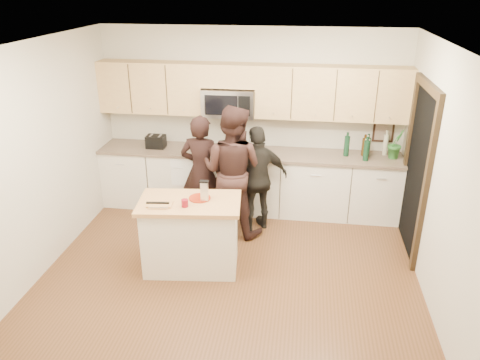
# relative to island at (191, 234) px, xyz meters

# --- Properties ---
(floor) EXTENTS (4.50, 4.50, 0.00)m
(floor) POSITION_rel_island_xyz_m (0.49, -0.00, -0.45)
(floor) COLOR brown
(floor) RESTS_ON ground
(room_shell) EXTENTS (4.52, 4.02, 2.71)m
(room_shell) POSITION_rel_island_xyz_m (0.49, -0.00, 1.28)
(room_shell) COLOR #BCB5A0
(room_shell) RESTS_ON ground
(back_cabinetry) EXTENTS (4.50, 0.66, 0.94)m
(back_cabinetry) POSITION_rel_island_xyz_m (0.49, 1.69, 0.02)
(back_cabinetry) COLOR silver
(back_cabinetry) RESTS_ON ground
(upper_cabinetry) EXTENTS (4.50, 0.33, 0.75)m
(upper_cabinetry) POSITION_rel_island_xyz_m (0.52, 1.83, 1.39)
(upper_cabinetry) COLOR tan
(upper_cabinetry) RESTS_ON ground
(microwave) EXTENTS (0.76, 0.41, 0.40)m
(microwave) POSITION_rel_island_xyz_m (0.18, 1.80, 1.20)
(microwave) COLOR silver
(microwave) RESTS_ON ground
(doorway) EXTENTS (0.06, 1.25, 2.20)m
(doorway) POSITION_rel_island_xyz_m (2.72, 0.90, 0.70)
(doorway) COLOR black
(doorway) RESTS_ON ground
(framed_picture) EXTENTS (0.30, 0.03, 0.38)m
(framed_picture) POSITION_rel_island_xyz_m (2.44, 1.98, 0.83)
(framed_picture) COLOR black
(framed_picture) RESTS_ON ground
(dish_towel) EXTENTS (0.34, 0.60, 0.48)m
(dish_towel) POSITION_rel_island_xyz_m (-0.46, 1.50, 0.35)
(dish_towel) COLOR white
(dish_towel) RESTS_ON ground
(island) EXTENTS (1.27, 0.83, 0.90)m
(island) POSITION_rel_island_xyz_m (0.00, 0.00, 0.00)
(island) COLOR silver
(island) RESTS_ON ground
(red_plate) EXTENTS (0.26, 0.26, 0.02)m
(red_plate) POSITION_rel_island_xyz_m (0.11, 0.09, 0.45)
(red_plate) COLOR maroon
(red_plate) RESTS_ON island
(box_grater) EXTENTS (0.10, 0.06, 0.24)m
(box_grater) POSITION_rel_island_xyz_m (0.18, 0.03, 0.59)
(box_grater) COLOR silver
(box_grater) RESTS_ON red_plate
(drink_glass) EXTENTS (0.08, 0.08, 0.09)m
(drink_glass) POSITION_rel_island_xyz_m (-0.02, -0.14, 0.49)
(drink_glass) COLOR maroon
(drink_glass) RESTS_ON island
(cutting_board) EXTENTS (0.31, 0.21, 0.02)m
(cutting_board) POSITION_rel_island_xyz_m (-0.32, -0.14, 0.45)
(cutting_board) COLOR tan
(cutting_board) RESTS_ON island
(tongs) EXTENTS (0.27, 0.06, 0.02)m
(tongs) POSITION_rel_island_xyz_m (-0.34, -0.15, 0.47)
(tongs) COLOR black
(tongs) RESTS_ON cutting_board
(knife) EXTENTS (0.22, 0.04, 0.01)m
(knife) POSITION_rel_island_xyz_m (-0.30, -0.26, 0.47)
(knife) COLOR silver
(knife) RESTS_ON cutting_board
(toaster) EXTENTS (0.28, 0.20, 0.19)m
(toaster) POSITION_rel_island_xyz_m (-0.92, 1.67, 0.58)
(toaster) COLOR black
(toaster) RESTS_ON back_cabinetry
(bottle_cluster) EXTENTS (0.64, 0.36, 0.37)m
(bottle_cluster) POSITION_rel_island_xyz_m (2.18, 1.71, 0.66)
(bottle_cluster) COLOR black
(bottle_cluster) RESTS_ON back_cabinetry
(orchid) EXTENTS (0.31, 0.30, 0.43)m
(orchid) POSITION_rel_island_xyz_m (2.59, 1.72, 0.70)
(orchid) COLOR #2C6829
(orchid) RESTS_ON back_cabinetry
(woman_left) EXTENTS (0.63, 0.45, 1.63)m
(woman_left) POSITION_rel_island_xyz_m (-0.11, 1.13, 0.36)
(woman_left) COLOR black
(woman_left) RESTS_ON ground
(woman_center) EXTENTS (1.04, 0.91, 1.82)m
(woman_center) POSITION_rel_island_xyz_m (0.36, 0.97, 0.46)
(woman_center) COLOR black
(woman_center) RESTS_ON ground
(woman_right) EXTENTS (0.95, 0.75, 1.51)m
(woman_right) POSITION_rel_island_xyz_m (0.69, 1.10, 0.30)
(woman_right) COLOR black
(woman_right) RESTS_ON ground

